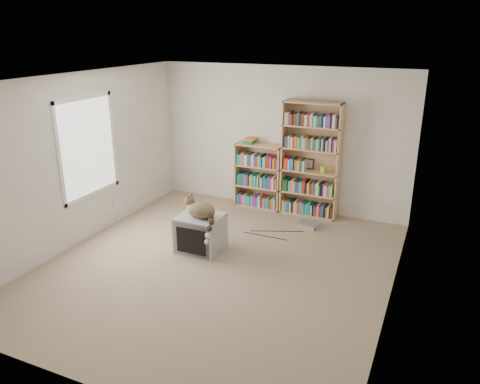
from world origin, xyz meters
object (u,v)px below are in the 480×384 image
at_px(bookcase_tall, 311,163).
at_px(bookcase_short, 259,178).
at_px(dvd_player, 308,225).
at_px(cat, 202,213).
at_px(crt_tv, 201,233).

height_order(bookcase_tall, bookcase_short, bookcase_tall).
bearing_deg(bookcase_tall, dvd_player, -74.61).
distance_m(cat, bookcase_tall, 2.32).
distance_m(crt_tv, bookcase_short, 2.02).
xyz_separation_m(bookcase_tall, bookcase_short, (-0.93, -0.00, -0.39)).
height_order(bookcase_tall, dvd_player, bookcase_tall).
xyz_separation_m(crt_tv, bookcase_tall, (1.04, 2.00, 0.66)).
relative_size(bookcase_tall, dvd_player, 5.86).
height_order(crt_tv, bookcase_tall, bookcase_tall).
relative_size(cat, bookcase_tall, 0.31).
bearing_deg(dvd_player, bookcase_short, 162.33).
bearing_deg(bookcase_short, bookcase_tall, 0.04).
relative_size(crt_tv, dvd_player, 1.86).
relative_size(bookcase_short, dvd_player, 3.47).
bearing_deg(cat, bookcase_tall, 73.16).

